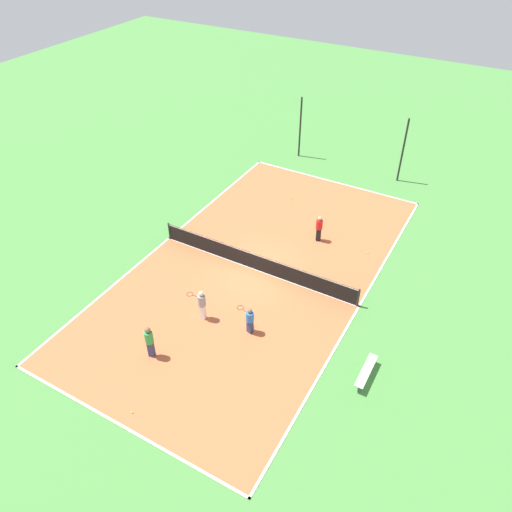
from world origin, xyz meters
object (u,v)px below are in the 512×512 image
Objects in this scene: tennis_ball_right_alley at (132,412)px; fence_post_back_left at (300,128)px; fence_post_back_right at (403,151)px; tennis_ball_midcourt at (291,198)px; bench at (366,371)px; player_near_blue at (250,319)px; player_coach_red at (319,227)px; tennis_ball_left_sideline at (368,253)px; tennis_net at (256,261)px; player_far_green at (149,340)px; player_baseline_gray at (202,303)px.

tennis_ball_right_alley is 0.02× the size of fence_post_back_left.
fence_post_back_right is (7.19, 0.00, 0.00)m from fence_post_back_left.
tennis_ball_midcourt is 1.00× the size of tennis_ball_right_alley.
bench is 1.35× the size of player_near_blue.
player_coach_red is 2.93m from tennis_ball_left_sideline.
player_coach_red is 13.78m from tennis_ball_right_alley.
tennis_ball_left_sideline and tennis_ball_right_alley have the same top height.
tennis_net is 5.88× the size of bench.
fence_post_back_right is at bearing -115.93° from player_far_green.
player_baseline_gray reaches higher than tennis_ball_left_sideline.
bench is 27.62× the size of tennis_ball_midcourt.
fence_post_back_right is at bearing 81.06° from tennis_ball_right_alley.
player_baseline_gray is 11.40m from tennis_ball_midcourt.
player_near_blue is at bearing -108.35° from tennis_ball_left_sideline.
player_near_blue is at bearing -95.92° from fence_post_back_right.
player_coach_red is at bearing 35.46° from bench.
player_far_green is 19.94m from fence_post_back_left.
tennis_ball_midcourt is 16.91m from tennis_ball_right_alley.
tennis_net is 6.55× the size of player_far_green.
fence_post_back_right is at bearing 0.00° from fence_post_back_left.
tennis_ball_left_sideline is at bearing -129.10° from player_far_green.
tennis_ball_right_alley is at bearing 89.22° from player_near_blue.
tennis_ball_left_sideline is (-2.67, 7.90, -0.34)m from bench.
fence_post_back_right reaches higher than player_far_green.
tennis_net is 13.20m from fence_post_back_right.
player_baseline_gray reaches higher than player_near_blue.
player_baseline_gray is at bearing 24.17° from player_near_blue.
player_near_blue is at bearing 91.36° from bench.
player_far_green reaches higher than player_baseline_gray.
player_near_blue is 4.36m from player_far_green.
player_baseline_gray is (-0.42, -4.22, 0.41)m from tennis_net.
player_baseline_gray is at bearing 93.30° from bench.
tennis_net is 9.76m from tennis_ball_right_alley.
player_baseline_gray is at bearing -135.73° from player_coach_red.
tennis_ball_left_sideline is (5.58, 11.26, -0.93)m from player_far_green.
fence_post_back_right reaches higher than tennis_ball_left_sideline.
player_baseline_gray is at bearing -84.59° from tennis_ball_midcourt.
fence_post_back_right is at bearing 47.32° from tennis_ball_midcourt.
tennis_ball_left_sideline is at bearing 72.14° from tennis_ball_right_alley.
player_baseline_gray is 2.33m from player_near_blue.
player_far_green is at bearing -82.61° from fence_post_back_left.
tennis_ball_left_sideline is at bearing -83.60° from fence_post_back_right.
player_near_blue reaches higher than bench.
bench is 13.93m from tennis_ball_midcourt.
player_far_green reaches higher than bench.
bench is (7.22, -3.78, -0.15)m from tennis_net.
tennis_net is 7.22m from player_far_green.
fence_post_back_right is (-3.62, 16.39, 1.74)m from bench.
tennis_ball_left_sideline is at bearing -124.84° from player_baseline_gray.
player_far_green is at bearing -88.17° from tennis_ball_midcourt.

